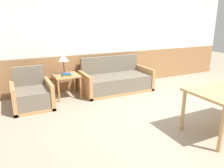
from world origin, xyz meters
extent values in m
plane|color=gray|center=(0.00, 0.00, 0.00)|extent=(16.00, 16.00, 0.00)
cube|color=#996B42|center=(0.00, 2.63, 0.46)|extent=(7.20, 0.06, 0.92)
cube|color=silver|center=(0.00, 2.63, 1.81)|extent=(7.20, 0.06, 1.78)
cube|color=#B27F4C|center=(-0.43, 2.07, 0.03)|extent=(1.79, 0.88, 0.06)
cube|color=#6B6051|center=(-0.43, 2.05, 0.24)|extent=(1.63, 0.80, 0.36)
cube|color=#6B6051|center=(-0.43, 2.46, 0.64)|extent=(1.63, 0.10, 0.44)
cube|color=#B27F4C|center=(-1.29, 2.07, 0.28)|extent=(0.08, 0.88, 0.56)
cube|color=#B27F4C|center=(0.43, 2.07, 0.28)|extent=(0.08, 0.88, 0.56)
cube|color=#B27F4C|center=(-2.53, 1.84, 0.03)|extent=(0.80, 0.82, 0.06)
cube|color=#6B6051|center=(-2.53, 1.82, 0.23)|extent=(0.64, 0.74, 0.34)
cube|color=#6B6051|center=(-2.53, 2.20, 0.61)|extent=(0.64, 0.10, 0.43)
cube|color=#B27F4C|center=(-2.88, 1.84, 0.27)|extent=(0.08, 0.82, 0.54)
cube|color=#B27F4C|center=(-2.17, 1.84, 0.27)|extent=(0.08, 0.82, 0.54)
cube|color=#B27F4C|center=(-1.70, 2.16, 0.53)|extent=(0.57, 0.57, 0.03)
cylinder|color=#B27F4C|center=(-1.96, 1.90, 0.26)|extent=(0.04, 0.04, 0.52)
cylinder|color=#B27F4C|center=(-1.44, 1.90, 0.26)|extent=(0.04, 0.04, 0.52)
cylinder|color=#B27F4C|center=(-1.96, 2.42, 0.26)|extent=(0.04, 0.04, 0.52)
cylinder|color=#B27F4C|center=(-1.44, 2.42, 0.26)|extent=(0.04, 0.04, 0.52)
cylinder|color=#262628|center=(-1.72, 2.26, 0.56)|extent=(0.16, 0.16, 0.02)
cylinder|color=#262628|center=(-1.72, 2.26, 0.72)|extent=(0.02, 0.02, 0.29)
cone|color=beige|center=(-1.72, 2.26, 0.94)|extent=(0.25, 0.25, 0.15)
cube|color=gold|center=(-1.74, 2.07, 0.56)|extent=(0.17, 0.16, 0.02)
cube|color=#2D7F3D|center=(-1.72, 2.06, 0.58)|extent=(0.24, 0.18, 0.02)
cube|color=#234799|center=(-1.72, 2.05, 0.60)|extent=(0.18, 0.12, 0.03)
cylinder|color=tan|center=(-0.37, -1.00, 0.34)|extent=(0.06, 0.06, 0.69)
cylinder|color=tan|center=(-0.37, -0.27, 0.34)|extent=(0.06, 0.06, 0.69)
camera|label=1|loc=(-2.90, -2.77, 1.80)|focal=35.00mm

